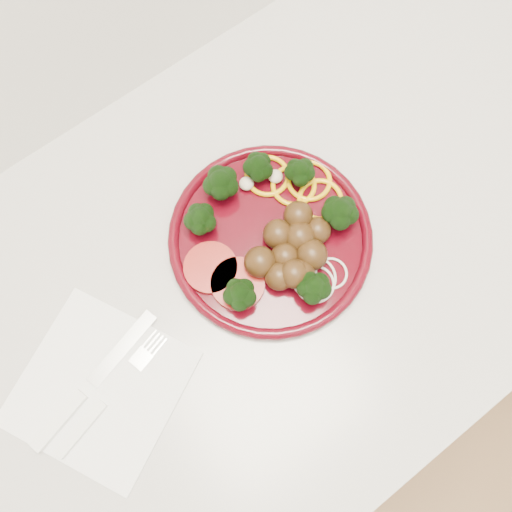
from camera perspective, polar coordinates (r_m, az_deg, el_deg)
counter at (r=1.18m, az=7.27°, el=-1.86°), size 2.40×0.60×0.90m
plate at (r=0.70m, az=1.75°, el=2.04°), size 0.25×0.25×0.06m
napkin at (r=0.70m, az=-15.35°, el=-12.57°), size 0.24×0.24×0.00m
knife at (r=0.70m, az=-17.23°, el=-13.35°), size 0.19×0.06×0.01m
fork at (r=0.69m, az=-15.89°, el=-14.94°), size 0.17×0.06×0.01m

